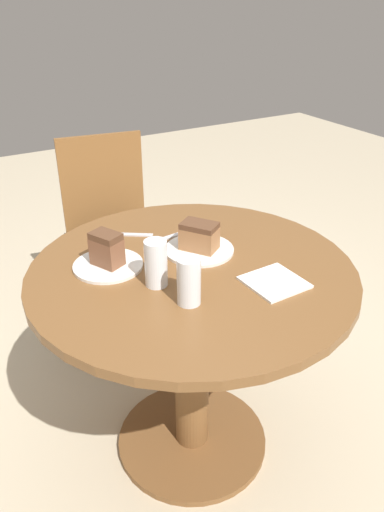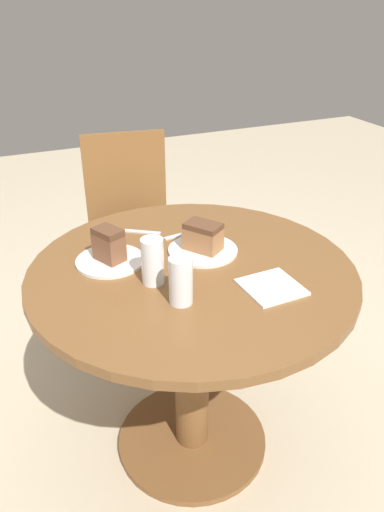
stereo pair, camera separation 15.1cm
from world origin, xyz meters
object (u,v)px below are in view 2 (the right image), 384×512
at_px(plate_far, 110,261).
at_px(cake_slice_far, 109,244).
at_px(chair, 132,232).
at_px(plate_near, 203,250).
at_px(cake_slice_near, 203,236).
at_px(glass_lemonade, 153,263).
at_px(glass_water, 181,282).

xyz_separation_m(plate_far, cake_slice_far, (0.00, 0.00, 0.06)).
xyz_separation_m(chair, plate_far, (-0.28, -0.71, 0.27)).
relative_size(plate_near, cake_slice_near, 1.65).
bearing_deg(plate_far, cake_slice_far, 0.00).
distance_m(glass_lemonade, glass_water, 0.13).
xyz_separation_m(plate_near, cake_slice_near, (-0.00, -0.00, 0.05)).
relative_size(chair, plate_far, 4.36).
bearing_deg(chair, glass_water, -90.07).
height_order(cake_slice_near, cake_slice_far, cake_slice_far).
distance_m(cake_slice_near, glass_lemonade, 0.24).
xyz_separation_m(glass_lemonade, glass_water, (0.03, -0.13, -0.00)).
height_order(plate_near, glass_lemonade, glass_lemonade).
height_order(plate_far, glass_water, glass_water).
distance_m(cake_slice_far, glass_water, 0.32).
bearing_deg(chair, cake_slice_far, -102.42).
bearing_deg(cake_slice_far, glass_water, -68.22).
xyz_separation_m(cake_slice_near, glass_lemonade, (-0.21, -0.11, 0.01)).
relative_size(chair, cake_slice_near, 6.83).
height_order(chair, cake_slice_far, chair).
bearing_deg(plate_far, plate_near, -10.25).
bearing_deg(glass_lemonade, glass_water, -75.00).
xyz_separation_m(plate_near, cake_slice_far, (-0.29, 0.05, 0.06)).
relative_size(plate_far, cake_slice_near, 1.57).
height_order(chair, plate_near, chair).
bearing_deg(chair, cake_slice_near, -79.81).
bearing_deg(chair, plate_near, -79.81).
distance_m(cake_slice_near, glass_water, 0.30).
height_order(cake_slice_far, glass_water, glass_water).
bearing_deg(plate_near, plate_far, 169.75).
xyz_separation_m(plate_near, glass_lemonade, (-0.21, -0.11, 0.06)).
distance_m(plate_near, plate_far, 0.30).
relative_size(plate_far, glass_water, 1.58).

